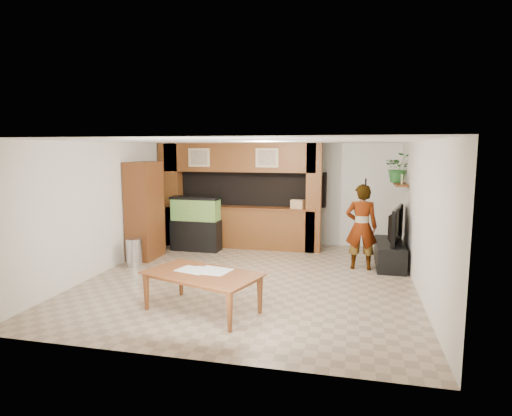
% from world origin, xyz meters
% --- Properties ---
extents(floor, '(6.50, 6.50, 0.00)m').
position_xyz_m(floor, '(0.00, 0.00, 0.00)').
color(floor, tan).
rests_on(floor, ground).
extents(ceiling, '(6.50, 6.50, 0.00)m').
position_xyz_m(ceiling, '(0.00, 0.00, 2.60)').
color(ceiling, white).
rests_on(ceiling, wall_back).
extents(wall_back, '(6.00, 0.00, 6.00)m').
position_xyz_m(wall_back, '(0.00, 3.25, 1.30)').
color(wall_back, silver).
rests_on(wall_back, floor).
extents(wall_left, '(0.00, 6.50, 6.50)m').
position_xyz_m(wall_left, '(-3.00, 0.00, 1.30)').
color(wall_left, silver).
rests_on(wall_left, floor).
extents(wall_right, '(0.00, 6.50, 6.50)m').
position_xyz_m(wall_right, '(3.00, 0.00, 1.30)').
color(wall_right, silver).
rests_on(wall_right, floor).
extents(partition, '(4.20, 0.99, 2.60)m').
position_xyz_m(partition, '(-0.95, 2.64, 1.31)').
color(partition, brown).
rests_on(partition, floor).
extents(wall_clock, '(0.05, 0.25, 0.25)m').
position_xyz_m(wall_clock, '(-2.97, 1.00, 1.90)').
color(wall_clock, black).
rests_on(wall_clock, wall_left).
extents(wall_shelf, '(0.25, 0.90, 0.04)m').
position_xyz_m(wall_shelf, '(2.85, 1.95, 1.70)').
color(wall_shelf, brown).
rests_on(wall_shelf, wall_right).
extents(pantry_cabinet, '(0.54, 0.89, 2.18)m').
position_xyz_m(pantry_cabinet, '(-2.70, 1.00, 1.09)').
color(pantry_cabinet, brown).
rests_on(pantry_cabinet, floor).
extents(trash_can, '(0.32, 0.32, 0.59)m').
position_xyz_m(trash_can, '(-2.59, 0.27, 0.30)').
color(trash_can, '#B2B2B7').
rests_on(trash_can, floor).
extents(aquarium, '(1.19, 0.45, 1.32)m').
position_xyz_m(aquarium, '(-1.85, 1.95, 0.64)').
color(aquarium, black).
rests_on(aquarium, floor).
extents(tv_stand, '(0.56, 1.53, 0.51)m').
position_xyz_m(tv_stand, '(2.65, 1.54, 0.26)').
color(tv_stand, black).
rests_on(tv_stand, floor).
extents(television, '(0.45, 1.31, 0.75)m').
position_xyz_m(television, '(2.65, 1.54, 0.89)').
color(television, black).
rests_on(television, tv_stand).
extents(photo_frame, '(0.05, 0.16, 0.21)m').
position_xyz_m(photo_frame, '(2.85, 1.76, 1.83)').
color(photo_frame, tan).
rests_on(photo_frame, wall_shelf).
extents(potted_plant, '(0.64, 0.57, 0.66)m').
position_xyz_m(potted_plant, '(2.82, 2.25, 2.05)').
color(potted_plant, '#286429').
rests_on(potted_plant, wall_shelf).
extents(person, '(0.65, 0.43, 1.76)m').
position_xyz_m(person, '(2.05, 1.16, 0.88)').
color(person, '#987353').
rests_on(person, floor).
extents(microphone, '(0.04, 0.10, 0.16)m').
position_xyz_m(microphone, '(2.10, 1.00, 1.80)').
color(microphone, black).
rests_on(microphone, person).
extents(dining_table, '(1.95, 1.46, 0.61)m').
position_xyz_m(dining_table, '(-0.33, -1.83, 0.30)').
color(dining_table, brown).
rests_on(dining_table, floor).
extents(newspaper_a, '(0.56, 0.47, 0.01)m').
position_xyz_m(newspaper_a, '(-0.51, -1.69, 0.61)').
color(newspaper_a, silver).
rests_on(newspaper_a, dining_table).
extents(newspaper_b, '(0.57, 0.44, 0.01)m').
position_xyz_m(newspaper_b, '(-0.26, -1.69, 0.61)').
color(newspaper_b, silver).
rests_on(newspaper_b, dining_table).
extents(newspaper_c, '(0.56, 0.46, 0.01)m').
position_xyz_m(newspaper_c, '(-0.18, -1.63, 0.61)').
color(newspaper_c, silver).
rests_on(newspaper_c, dining_table).
extents(counter_box, '(0.35, 0.28, 0.21)m').
position_xyz_m(counter_box, '(0.57, 2.45, 1.14)').
color(counter_box, tan).
rests_on(counter_box, partition).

